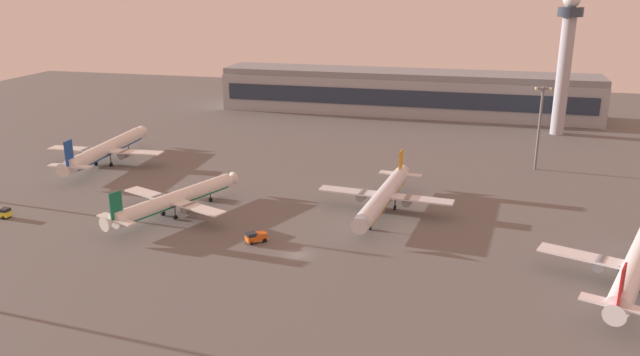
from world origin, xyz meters
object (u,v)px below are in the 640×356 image
Objects in this scene: airplane_mid_apron at (384,195)px; cargo_loader at (256,237)px; airplane_taxiway_distant at (174,200)px; control_tower at (566,54)px; airplane_near_gate at (635,266)px; airplane_terminal_side at (106,150)px; apron_light_west at (540,122)px; baggage_tractor at (2,213)px.

cargo_loader is (-22.08, -23.55, -2.65)m from airplane_mid_apron.
cargo_loader is (22.40, -9.95, -2.44)m from airplane_taxiway_distant.
cargo_loader is (-67.67, -111.97, -25.58)m from control_tower.
airplane_near_gate is at bearing -89.58° from control_tower.
airplane_terminal_side is at bearing -7.29° from airplane_mid_apron.
control_tower is 1.19× the size of airplane_near_gate.
control_tower is at bearing 109.91° from airplane_near_gate.
control_tower is 48.53m from apron_light_west.
airplane_mid_apron is at bearing -129.55° from apron_light_west.
airplane_terminal_side is at bearing -168.39° from apron_light_west.
control_tower is 1.31× the size of airplane_taxiway_distant.
control_tower is 102.09m from airplane_mid_apron.
control_tower is at bearing 77.43° from apron_light_west.
airplane_taxiway_distant is 8.18× the size of cargo_loader.
airplane_taxiway_distant is 8.32× the size of baggage_tractor.
control_tower reaches higher than cargo_loader.
airplane_taxiway_distant is 37.80m from baggage_tractor.
control_tower reaches higher than airplane_mid_apron.
airplane_terminal_side is 10.09× the size of baggage_tractor.
control_tower is at bearing 25.88° from airplane_terminal_side.
cargo_loader is 88.74m from apron_light_west.
airplane_near_gate is 70.39m from apron_light_west.
apron_light_west reaches higher than airplane_mid_apron.
airplane_taxiway_distant is 46.51m from airplane_mid_apron.
control_tower is 10.71× the size of cargo_loader.
airplane_near_gate is at bearing -134.50° from cargo_loader.
apron_light_west is at bearing 8.84° from airplane_terminal_side.
airplane_mid_apron is 56.46m from apron_light_west.
airplane_taxiway_distant is (-90.91, 12.38, -0.32)m from airplane_near_gate.
baggage_tractor is at bearing -149.97° from apron_light_west.
airplane_terminal_side reaches higher than baggage_tractor.
cargo_loader is 58.60m from baggage_tractor.
airplane_near_gate is (0.84, -114.40, -22.82)m from control_tower.
airplane_mid_apron is 9.19× the size of baggage_tractor.
control_tower reaches higher than apron_light_west.
airplane_taxiway_distant is 1.57× the size of apron_light_west.
baggage_tractor is at bearing -142.17° from airplane_taxiway_distant.
apron_light_west is at bearing -83.34° from cargo_loader.
airplane_mid_apron is at bearing 112.04° from baggage_tractor.
apron_light_west is (116.13, 67.14, 12.04)m from baggage_tractor.
airplane_terminal_side is 1.90× the size of apron_light_west.
airplane_taxiway_distant is 24.64m from cargo_loader.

